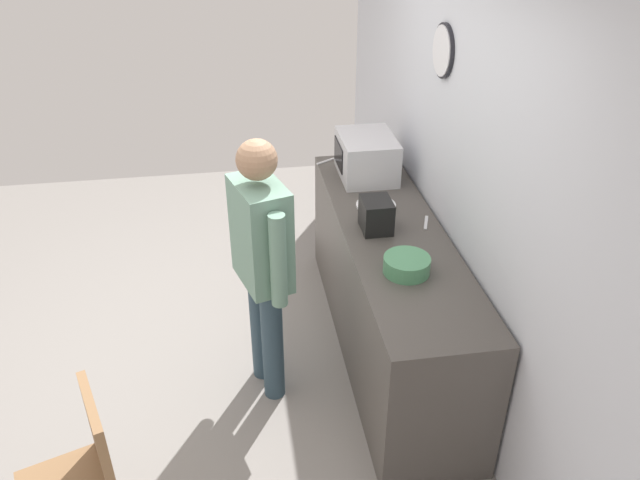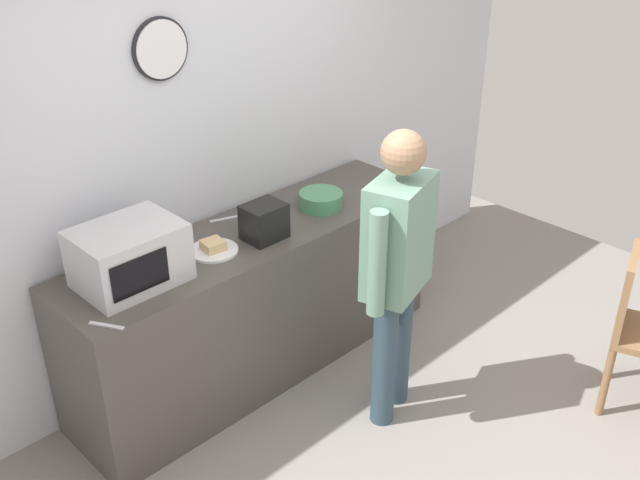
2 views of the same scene
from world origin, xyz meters
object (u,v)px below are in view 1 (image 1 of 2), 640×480
at_px(person_standing, 262,255).
at_px(toaster, 376,215).
at_px(fork_utensil, 326,161).
at_px(microwave, 366,156).
at_px(salad_bowl, 407,265).
at_px(spoon_utensil, 426,223).
at_px(sandwich_plate, 376,203).
at_px(wooden_chair, 83,476).

bearing_deg(person_standing, toaster, 110.24).
distance_m(toaster, fork_utensil, 1.07).
distance_m(microwave, toaster, 0.77).
distance_m(salad_bowl, spoon_utensil, 0.58).
distance_m(salad_bowl, fork_utensil, 1.56).
relative_size(microwave, fork_utensil, 2.94).
bearing_deg(fork_utensil, microwave, 40.29).
height_order(sandwich_plate, wooden_chair, sandwich_plate).
distance_m(salad_bowl, toaster, 0.50).
xyz_separation_m(spoon_utensil, wooden_chair, (1.30, -1.95, -0.40)).
height_order(spoon_utensil, person_standing, person_standing).
height_order(sandwich_plate, fork_utensil, sandwich_plate).
relative_size(salad_bowl, toaster, 1.18).
bearing_deg(person_standing, fork_utensil, 156.19).
xyz_separation_m(salad_bowl, wooden_chair, (0.78, -1.68, -0.45)).
bearing_deg(toaster, wooden_chair, -51.82).
relative_size(person_standing, wooden_chair, 1.77).
bearing_deg(fork_utensil, person_standing, -23.81).
xyz_separation_m(person_standing, wooden_chair, (1.01, -0.90, -0.45)).
bearing_deg(wooden_chair, person_standing, 138.26).
bearing_deg(toaster, salad_bowl, 6.82).
height_order(toaster, wooden_chair, toaster).
relative_size(salad_bowl, fork_utensil, 1.53).
bearing_deg(fork_utensil, toaster, 7.44).
bearing_deg(spoon_utensil, microwave, -163.27).
height_order(microwave, sandwich_plate, microwave).
height_order(salad_bowl, wooden_chair, salad_bowl).
bearing_deg(salad_bowl, person_standing, -106.11).
distance_m(toaster, person_standing, 0.77).
bearing_deg(toaster, spoon_utensil, 93.87).
height_order(microwave, fork_utensil, microwave).
distance_m(sandwich_plate, fork_utensil, 0.79).
xyz_separation_m(sandwich_plate, spoon_utensil, (0.27, 0.26, -0.02)).
xyz_separation_m(salad_bowl, toaster, (-0.49, -0.06, 0.05)).
distance_m(microwave, spoon_utensil, 0.79).
bearing_deg(salad_bowl, microwave, 177.78).
xyz_separation_m(fork_utensil, person_standing, (1.32, -0.58, 0.04)).
xyz_separation_m(microwave, fork_utensil, (-0.29, -0.25, -0.15)).
height_order(salad_bowl, person_standing, person_standing).
relative_size(fork_utensil, wooden_chair, 0.18).
relative_size(salad_bowl, wooden_chair, 0.28).
height_order(salad_bowl, spoon_utensil, salad_bowl).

